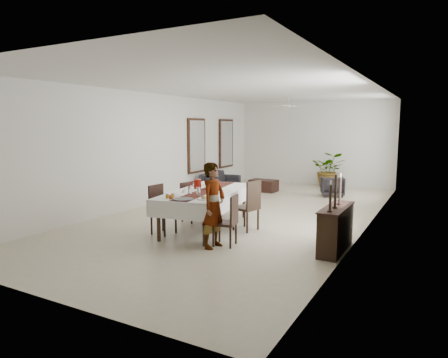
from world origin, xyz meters
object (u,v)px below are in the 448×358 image
red_pitcher (198,184)px  sofa (220,182)px  woman (213,205)px  dining_table_top (206,192)px  sideboard_body (336,230)px

red_pitcher → sofa: size_ratio=0.10×
red_pitcher → woman: bearing=-47.7°
woman → sofa: woman is taller
sofa → dining_table_top: bearing=-162.5°
dining_table_top → sideboard_body: (2.92, -0.27, -0.41)m
woman → red_pitcher: bearing=46.3°
woman → sideboard_body: bearing=-62.6°
dining_table_top → woman: (0.86, -1.16, -0.01)m
red_pitcher → sideboard_body: size_ratio=0.17×
dining_table_top → red_pitcher: (-0.30, 0.12, 0.15)m
dining_table_top → woman: woman is taller
red_pitcher → sideboard_body: (3.22, -0.39, -0.56)m
woman → sideboard_body: size_ratio=1.21×
woman → sofa: size_ratio=0.72×
red_pitcher → sideboard_body: 3.29m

